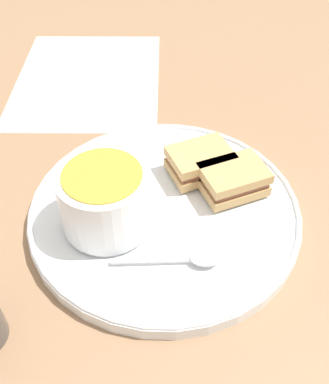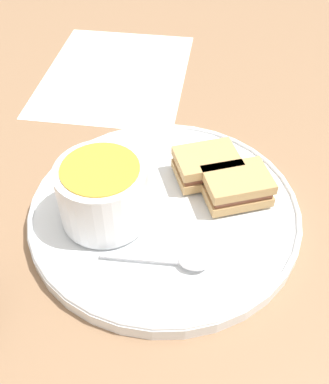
% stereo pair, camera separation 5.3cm
% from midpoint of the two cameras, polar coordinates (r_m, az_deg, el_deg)
% --- Properties ---
extents(ground_plane, '(2.40, 2.40, 0.00)m').
position_cam_midpoint_polar(ground_plane, '(0.56, 2.70, -3.23)').
color(ground_plane, '#8E6B4C').
extents(plate, '(0.33, 0.33, 0.02)m').
position_cam_midpoint_polar(plate, '(0.55, 2.74, -2.46)').
color(plate, white).
rests_on(plate, ground_plane).
extents(soup_bowl, '(0.10, 0.10, 0.08)m').
position_cam_midpoint_polar(soup_bowl, '(0.50, -4.87, -0.23)').
color(soup_bowl, white).
rests_on(soup_bowl, plate).
extents(spoon, '(0.12, 0.03, 0.01)m').
position_cam_midpoint_polar(spoon, '(0.49, 5.77, -8.90)').
color(spoon, silver).
rests_on(spoon, plate).
extents(sandwich_half_near, '(0.09, 0.08, 0.03)m').
position_cam_midpoint_polar(sandwich_half_near, '(0.55, 11.87, 0.60)').
color(sandwich_half_near, tan).
rests_on(sandwich_half_near, plate).
extents(sandwich_half_far, '(0.09, 0.08, 0.03)m').
position_cam_midpoint_polar(sandwich_half_far, '(0.57, 8.01, 3.25)').
color(sandwich_half_far, tan).
rests_on(sandwich_half_far, plate).
extents(menu_sheet, '(0.27, 0.33, 0.00)m').
position_cam_midpoint_polar(menu_sheet, '(0.83, -4.36, 14.71)').
color(menu_sheet, white).
rests_on(menu_sheet, ground_plane).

